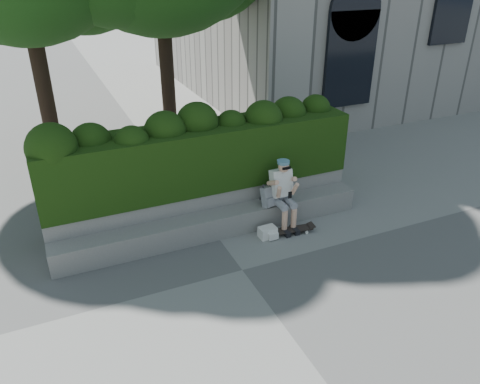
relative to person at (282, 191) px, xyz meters
name	(u,v)px	position (x,y,z in m)	size (l,w,h in m)	color
ground	(242,270)	(-1.33, -1.07, -0.75)	(80.00, 80.00, 0.00)	slate
bench_ledge	(215,224)	(-1.33, 0.18, -0.53)	(6.00, 0.45, 0.45)	gray
planter_wall	(207,207)	(-1.33, 0.66, -0.38)	(6.00, 0.50, 0.75)	gray
hedge	(201,157)	(-1.33, 0.88, 0.60)	(6.00, 1.00, 1.20)	black
person	(282,191)	(0.00, 0.00, 0.00)	(0.40, 0.76, 1.38)	gray
skateboard	(290,230)	(0.00, -0.36, -0.68)	(0.89, 0.33, 0.09)	black
backpack_plaid	(269,196)	(-0.26, 0.08, -0.11)	(0.27, 0.14, 0.39)	#A6A6AB
backpack_ground	(268,232)	(-0.46, -0.30, -0.65)	(0.32, 0.23, 0.21)	silver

